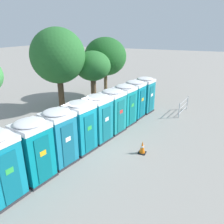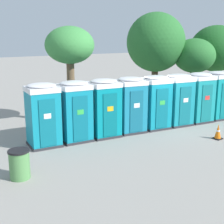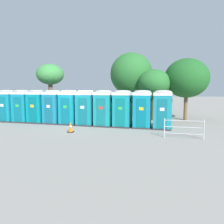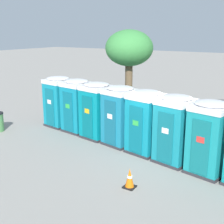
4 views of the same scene
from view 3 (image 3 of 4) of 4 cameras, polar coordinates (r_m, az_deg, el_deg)
The scene contains 17 objects.
ground_plane at distance 16.39m, azimuth -8.75°, elevation -3.21°, with size 120.00×120.00×0.00m, color gray.
portapotty_0 at distance 19.41m, azimuth -25.66°, elevation 1.51°, with size 1.39×1.38×2.54m.
portapotty_1 at distance 18.58m, azimuth -22.44°, elevation 1.47°, with size 1.39×1.37×2.54m.
portapotty_2 at distance 17.76m, azimuth -19.03°, elevation 1.41°, with size 1.43×1.39×2.54m.
portapotty_3 at distance 17.07m, azimuth -15.21°, elevation 1.35°, with size 1.46×1.43×2.54m.
portapotty_4 at distance 16.39m, azimuth -11.19°, elevation 1.26°, with size 1.44×1.41×2.54m.
portapotty_5 at distance 15.80m, azimuth -6.85°, elevation 1.15°, with size 1.45×1.42×2.54m.
portapotty_6 at distance 15.32m, azimuth -2.20°, elevation 1.04°, with size 1.43×1.42×2.54m.
portapotty_7 at distance 14.99m, azimuth 2.76°, elevation 0.92°, with size 1.43×1.43×2.54m.
portapotty_8 at distance 14.79m, azimuth 7.91°, elevation 0.80°, with size 1.35×1.36×2.54m.
portapotty_9 at distance 14.61m, azimuth 13.14°, elevation 0.63°, with size 1.38×1.41×2.54m.
street_tree_0 at distance 20.36m, azimuth -15.85°, elevation 9.17°, with size 2.41×2.41×4.81m.
street_tree_1 at distance 20.22m, azimuth 5.07°, elevation 9.77°, with size 3.81×3.81×5.88m.
street_tree_2 at distance 19.28m, azimuth 18.91°, elevation 8.33°, with size 3.62×3.62×5.12m.
street_tree_3 at distance 18.58m, azimuth 10.93°, elevation 7.30°, with size 2.72×2.72×4.22m.
traffic_cone at distance 13.51m, azimuth -10.77°, elevation -3.91°, with size 0.36×0.36×0.64m.
event_barrier at distance 12.20m, azimuth 18.23°, elevation -3.97°, with size 2.03×0.38×1.05m.
Camera 3 is at (3.97, -15.69, 2.64)m, focal length 35.00 mm.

